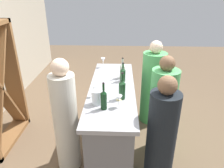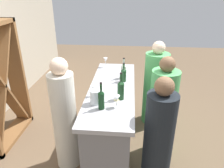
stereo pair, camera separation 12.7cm
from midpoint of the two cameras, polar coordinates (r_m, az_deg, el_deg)
ground_plane at (r=3.40m, az=-1.11°, el=-16.09°), size 12.00×12.00×0.00m
bar_counter at (r=3.10m, az=-1.19°, el=-9.10°), size 1.91×0.60×0.99m
wine_bottle_leftmost_dark_green at (r=2.32m, az=-3.82°, el=-4.12°), size 0.07×0.07×0.32m
wine_bottle_second_left_olive_green at (r=2.52m, az=1.28°, el=-1.39°), size 0.08×0.08×0.34m
wine_bottle_center_olive_green at (r=3.01m, az=1.72°, el=2.63°), size 0.08×0.08×0.28m
wine_bottle_second_right_clear_pale at (r=3.12m, az=1.63°, el=3.68°), size 0.08×0.08×0.31m
wine_glass_near_left at (r=2.36m, az=0.32°, el=-4.14°), size 0.07×0.07×0.15m
wine_glass_near_center at (r=3.55m, az=-3.44°, el=6.35°), size 0.07×0.07×0.16m
wine_glass_near_right at (r=2.60m, az=-6.18°, el=-1.32°), size 0.07×0.07×0.14m
water_pitcher at (r=2.44m, az=-5.59°, el=-3.60°), size 0.12×0.12×0.17m
person_left_guest at (r=2.97m, az=12.03°, el=-7.35°), size 0.42×0.42×1.47m
person_center_guest at (r=3.70m, az=9.90°, el=-0.67°), size 0.49×0.49×1.46m
person_right_guest at (r=2.47m, az=11.48°, el=-14.87°), size 0.39×0.39×1.46m
person_server_behind at (r=2.75m, az=-13.67°, el=-9.52°), size 0.31×0.31×1.52m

